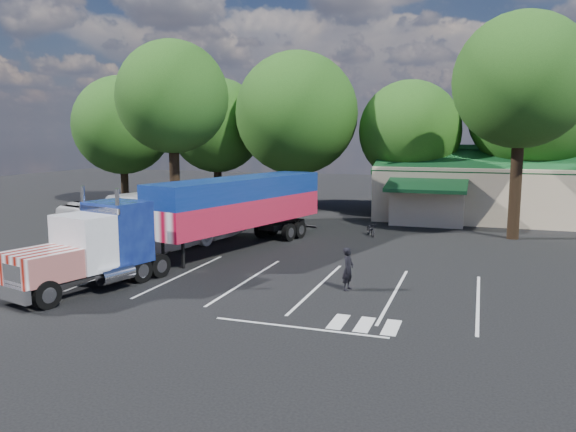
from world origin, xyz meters
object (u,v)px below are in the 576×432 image
(semi_truck, at_px, (209,212))
(woman, at_px, (348,269))
(bicycle, at_px, (371,229))
(tour_bus, at_px, (161,221))
(silver_sedan, at_px, (415,211))

(semi_truck, xyz_separation_m, woman, (8.27, -3.84, -1.47))
(semi_truck, relative_size, bicycle, 12.52)
(woman, height_order, tour_bus, tour_bus)
(woman, bearing_deg, bicycle, 15.95)
(bicycle, bearing_deg, tour_bus, -167.51)
(woman, distance_m, silver_sedan, 20.01)
(woman, distance_m, tour_bus, 12.36)
(woman, height_order, silver_sedan, woman)
(bicycle, distance_m, tour_bus, 13.07)
(woman, xyz_separation_m, silver_sedan, (0.50, 20.00, -0.18))
(semi_truck, xyz_separation_m, silver_sedan, (8.77, 16.16, -1.65))
(woman, relative_size, silver_sedan, 0.42)
(bicycle, height_order, tour_bus, tour_bus)
(semi_truck, distance_m, tour_bus, 3.37)
(semi_truck, bearing_deg, woman, -9.93)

